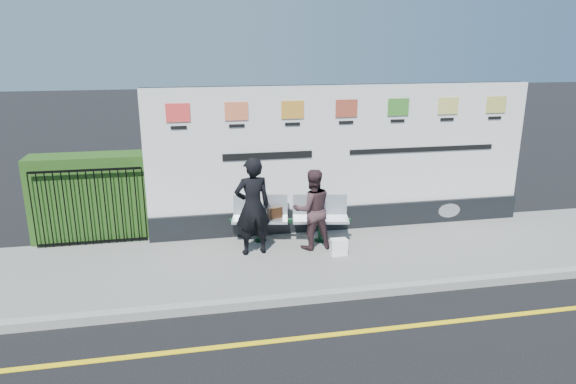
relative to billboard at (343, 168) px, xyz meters
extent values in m
plane|color=black|center=(-0.50, -3.85, -1.42)|extent=(80.00, 80.00, 0.00)
cube|color=slate|center=(-0.50, -1.35, -1.36)|extent=(14.00, 3.00, 0.12)
cube|color=gray|center=(-0.50, -2.85, -1.35)|extent=(14.00, 0.18, 0.14)
cube|color=yellow|center=(-0.50, -3.85, -1.42)|extent=(14.00, 0.10, 0.01)
cube|color=black|center=(0.00, 0.00, -1.05)|extent=(8.00, 0.30, 0.50)
cube|color=silver|center=(0.00, 0.00, 0.45)|extent=(8.00, 0.14, 2.50)
cube|color=#234815|center=(-5.08, 0.45, -0.45)|extent=(2.35, 0.70, 1.70)
imported|color=black|center=(-2.04, -1.03, -0.38)|extent=(0.72, 0.52, 1.84)
imported|color=#3D272B|center=(-0.90, -0.98, -0.52)|extent=(0.80, 0.65, 1.56)
cube|color=black|center=(-1.53, -0.51, -0.70)|extent=(0.30, 0.20, 0.22)
cube|color=white|center=(-0.49, -1.41, -1.15)|extent=(0.31, 0.18, 0.31)
camera|label=1|loc=(-3.13, -9.94, 2.54)|focal=32.00mm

